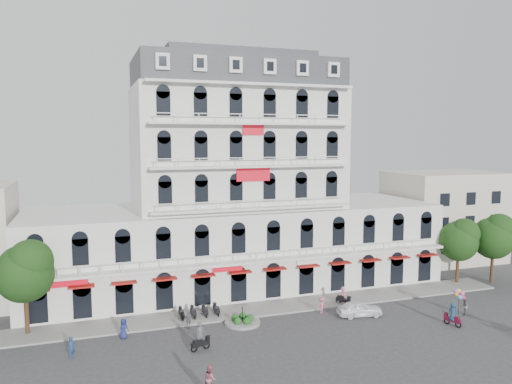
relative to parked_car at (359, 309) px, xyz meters
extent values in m
plane|color=#38383A|center=(-7.96, -4.34, -0.72)|extent=(120.00, 120.00, 0.00)
cube|color=gray|center=(-7.96, 4.66, -0.64)|extent=(53.00, 4.00, 0.16)
cube|color=silver|center=(-7.96, 13.66, 3.78)|extent=(45.00, 14.00, 9.00)
cube|color=silver|center=(-7.96, 13.66, 14.78)|extent=(22.00, 12.00, 13.00)
cube|color=#2D3035|center=(-7.96, 13.66, 22.78)|extent=(21.56, 11.76, 3.00)
cube|color=#2D3035|center=(-7.96, 13.66, 24.68)|extent=(15.84, 8.64, 0.80)
cube|color=maroon|center=(-7.96, 6.16, 2.78)|extent=(40.50, 1.00, 0.15)
cube|color=red|center=(-7.96, 7.54, 12.28)|extent=(3.50, 0.10, 1.40)
cube|color=beige|center=(22.04, 15.66, 5.28)|extent=(14.00, 10.00, 12.00)
cylinder|color=gray|center=(-10.96, 1.66, -0.60)|extent=(3.20, 3.20, 0.24)
cylinder|color=black|center=(-10.96, 1.66, 0.18)|extent=(0.08, 0.08, 1.40)
sphere|color=#1A4F1A|center=(-10.26, 1.66, -0.27)|extent=(0.70, 0.70, 0.70)
sphere|color=#1A4F1A|center=(-10.73, 2.32, -0.27)|extent=(0.70, 0.70, 0.70)
sphere|color=#1A4F1A|center=(-11.52, 2.08, -0.27)|extent=(0.70, 0.70, 0.70)
sphere|color=#1A4F1A|center=(-11.53, 1.26, -0.27)|extent=(0.70, 0.70, 0.70)
sphere|color=#1A4F1A|center=(-10.76, 0.99, -0.27)|extent=(0.70, 0.70, 0.70)
cylinder|color=#382314|center=(-28.96, 5.16, 1.15)|extent=(0.36, 0.36, 3.74)
sphere|color=#193711|center=(-28.96, 5.16, 4.55)|extent=(4.76, 4.76, 4.76)
sphere|color=#193711|center=(-28.46, 4.86, 5.66)|extent=(3.74, 3.74, 3.74)
sphere|color=#193711|center=(-29.36, 5.46, 5.23)|extent=(3.40, 3.40, 3.40)
cylinder|color=#382314|center=(16.04, 5.66, 1.00)|extent=(0.36, 0.36, 3.43)
sphere|color=#193711|center=(16.04, 5.66, 4.12)|extent=(4.37, 4.37, 4.37)
sphere|color=#193711|center=(16.54, 5.36, 5.13)|extent=(3.43, 3.43, 3.43)
sphere|color=#193711|center=(15.64, 5.96, 4.74)|extent=(3.12, 3.12, 3.12)
cylinder|color=#382314|center=(20.04, 4.66, 1.11)|extent=(0.36, 0.36, 3.65)
sphere|color=#193711|center=(20.04, 4.66, 4.43)|extent=(4.65, 4.65, 4.65)
sphere|color=#193711|center=(20.54, 4.36, 5.51)|extent=(3.65, 3.65, 3.65)
sphere|color=#193711|center=(19.64, 4.96, 5.09)|extent=(3.32, 3.32, 3.32)
imported|color=white|center=(0.00, 0.00, 0.00)|extent=(4.43, 2.39, 1.43)
cube|color=black|center=(-15.75, -2.64, -0.17)|extent=(1.54, 0.73, 0.35)
torus|color=black|center=(-15.22, -2.49, -0.44)|extent=(0.61, 0.27, 0.60)
torus|color=black|center=(-16.28, -2.78, -0.44)|extent=(0.61, 0.27, 0.60)
imported|color=#55565D|center=(-15.75, -2.64, 0.64)|extent=(0.76, 0.60, 1.82)
imported|color=#BD6471|center=(-16.71, -9.96, 0.64)|extent=(0.71, 0.89, 1.80)
cube|color=maroon|center=(6.58, -4.80, -0.17)|extent=(0.85, 1.53, 0.35)
torus|color=black|center=(6.39, -4.29, -0.44)|extent=(0.32, 0.60, 0.60)
torus|color=black|center=(6.77, -5.32, -0.44)|extent=(0.32, 0.60, 0.60)
imported|color=navy|center=(6.58, -4.80, 0.57)|extent=(0.78, 0.95, 1.67)
cube|color=black|center=(0.03, 3.19, -0.17)|extent=(1.08, 1.46, 0.35)
torus|color=black|center=(0.32, 2.72, -0.44)|extent=(0.42, 0.57, 0.60)
torus|color=black|center=(-0.26, 3.66, -0.44)|extent=(0.42, 0.57, 0.60)
imported|color=pink|center=(0.03, 3.19, 0.46)|extent=(0.95, 1.08, 1.45)
imported|color=navy|center=(-21.29, 1.69, 0.14)|extent=(1.00, 0.92, 1.72)
imported|color=slate|center=(-15.77, 1.95, 0.09)|extent=(1.02, 0.79, 1.61)
imported|color=#B86174|center=(-3.08, 1.78, 0.08)|extent=(1.09, 0.70, 1.59)
imported|color=navy|center=(-25.28, -0.92, 0.14)|extent=(0.74, 0.71, 1.71)
imported|color=slate|center=(9.44, -3.01, 0.14)|extent=(1.04, 1.05, 1.71)
cylinder|color=black|center=(9.04, -2.71, 0.28)|extent=(0.04, 0.04, 2.00)
sphere|color=#E54C99|center=(9.39, -2.71, 1.28)|extent=(0.44, 0.44, 0.44)
sphere|color=yellow|center=(9.21, -2.41, 1.49)|extent=(0.44, 0.44, 0.44)
sphere|color=#994CD8|center=(8.86, -2.41, 1.51)|extent=(0.44, 0.44, 0.44)
sphere|color=orange|center=(8.69, -2.71, 1.32)|extent=(0.44, 0.44, 0.44)
sphere|color=#4CB2E5|center=(8.87, -3.02, 1.09)|extent=(0.44, 0.44, 0.44)
sphere|color=#D8334C|center=(9.22, -3.01, 1.04)|extent=(0.44, 0.44, 0.44)
camera|label=1|loc=(-23.74, -39.63, 15.96)|focal=35.00mm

